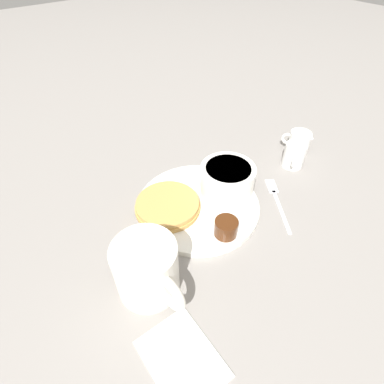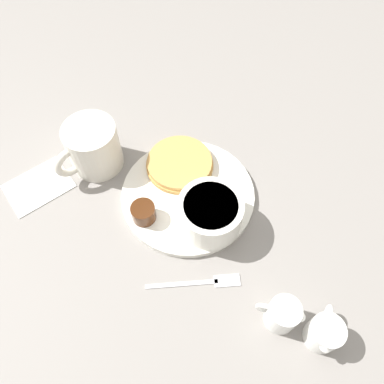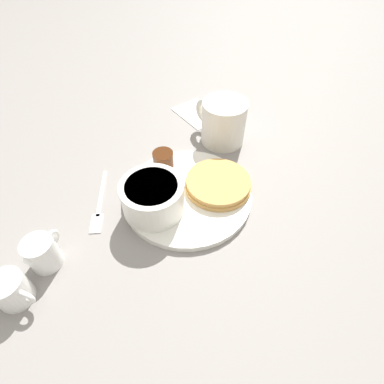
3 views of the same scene
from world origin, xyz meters
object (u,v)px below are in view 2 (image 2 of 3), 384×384
object	(u,v)px
bowl	(210,213)
fork	(205,282)
plate	(188,195)
creamer_pitcher_far	(325,332)
creamer_pitcher_near	(282,314)
coffee_mug	(93,148)

from	to	relation	value
bowl	fork	bearing A→B (deg)	45.70
plate	fork	bearing A→B (deg)	60.83
fork	creamer_pitcher_far	bearing A→B (deg)	115.69
creamer_pitcher_near	creamer_pitcher_far	xyz separation A→B (m)	(-0.03, 0.06, -0.00)
plate	coffee_mug	bearing A→B (deg)	-62.12
creamer_pitcher_far	plate	bearing A→B (deg)	-89.61
plate	coffee_mug	xyz separation A→B (m)	(0.09, -0.17, 0.04)
bowl	creamer_pitcher_far	xyz separation A→B (m)	(-0.01, 0.24, -0.02)
creamer_pitcher_far	bowl	bearing A→B (deg)	-87.80
bowl	fork	distance (m)	0.11
creamer_pitcher_near	creamer_pitcher_far	bearing A→B (deg)	118.74
plate	fork	distance (m)	0.16
plate	creamer_pitcher_near	world-z (taller)	creamer_pitcher_near
creamer_pitcher_near	fork	xyz separation A→B (m)	(0.05, -0.11, -0.03)
plate	creamer_pitcher_near	bearing A→B (deg)	83.65
coffee_mug	creamer_pitcher_near	size ratio (longest dim) A/B	2.11
plate	creamer_pitcher_far	size ratio (longest dim) A/B	3.73
creamer_pitcher_far	fork	distance (m)	0.19
creamer_pitcher_near	fork	size ratio (longest dim) A/B	0.46
coffee_mug	fork	bearing A→B (deg)	91.66
coffee_mug	creamer_pitcher_far	bearing A→B (deg)	100.70
bowl	creamer_pitcher_far	bearing A→B (deg)	92.20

